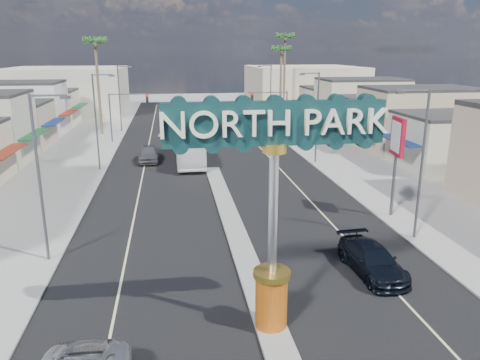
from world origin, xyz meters
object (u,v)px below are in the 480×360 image
object	(u,v)px
streetlight_l_near	(42,171)
streetlight_r_near	(420,158)
palm_left_far	(95,46)
gateway_sign	(274,191)
suv_right	(372,260)
palm_right_mid	(281,53)
bank_pylon_sign	(397,142)
streetlight_r_mid	(316,113)
traffic_signal_right	(273,105)
car_parked_left	(148,154)
streetlight_l_far	(121,95)
traffic_signal_left	(125,108)
streetlight_r_far	(270,93)
streetlight_l_mid	(97,117)
palm_right_far	(285,41)
city_bus	(189,147)

from	to	relation	value
streetlight_l_near	streetlight_r_near	xyz separation A→B (m)	(20.87, 0.00, 0.00)
palm_left_far	streetlight_r_near	bearing A→B (deg)	-59.64
gateway_sign	suv_right	bearing A→B (deg)	33.79
palm_right_mid	bank_pylon_sign	bearing A→B (deg)	-92.75
streetlight_r_mid	palm_left_far	world-z (taller)	palm_left_far
traffic_signal_right	car_parked_left	xyz separation A→B (m)	(-15.34, -10.93, -3.44)
streetlight_l_far	traffic_signal_right	bearing A→B (deg)	-22.20
traffic_signal_left	streetlight_l_far	world-z (taller)	streetlight_l_far
streetlight_l_far	streetlight_r_far	xyz separation A→B (m)	(20.87, 0.00, 0.00)
streetlight_l_mid	suv_right	world-z (taller)	streetlight_l_mid
streetlight_l_far	palm_right_far	world-z (taller)	palm_right_far
traffic_signal_left	palm_right_far	xyz separation A→B (m)	(24.18, 18.01, 8.11)
streetlight_r_near	palm_left_far	world-z (taller)	palm_left_far
streetlight_l_near	streetlight_l_mid	world-z (taller)	same
gateway_sign	bank_pylon_sign	world-z (taller)	gateway_sign
city_bus	palm_right_far	bearing A→B (deg)	59.92
gateway_sign	city_bus	size ratio (longest dim) A/B	0.81
traffic_signal_right	palm_right_mid	size ratio (longest dim) A/B	0.50
traffic_signal_right	suv_right	distance (m)	38.19
traffic_signal_right	streetlight_r_near	world-z (taller)	streetlight_r_near
streetlight_r_far	palm_right_mid	world-z (taller)	palm_right_mid
streetlight_l_near	streetlight_l_far	size ratio (longest dim) A/B	1.00
traffic_signal_left	city_bus	size ratio (longest dim) A/B	0.53
palm_left_far	suv_right	distance (m)	49.09
traffic_signal_right	bank_pylon_sign	distance (m)	30.12
streetlight_l_far	palm_left_far	bearing A→B (deg)	-142.08
palm_left_far	car_parked_left	world-z (taller)	palm_left_far
gateway_sign	streetlight_r_near	distance (m)	13.19
car_parked_left	bank_pylon_sign	bearing A→B (deg)	-48.65
streetlight_l_mid	palm_right_far	distance (m)	41.53
streetlight_r_mid	palm_right_mid	world-z (taller)	palm_right_mid
traffic_signal_right	streetlight_r_far	size ratio (longest dim) A/B	0.67
palm_right_far	streetlight_l_mid	bearing A→B (deg)	-128.48
palm_left_far	bank_pylon_sign	size ratio (longest dim) A/B	1.95
palm_right_mid	car_parked_left	bearing A→B (deg)	-129.88
suv_right	streetlight_l_mid	bearing A→B (deg)	120.96
gateway_sign	suv_right	distance (m)	9.03
streetlight_r_near	bank_pylon_sign	bearing A→B (deg)	82.07
streetlight_l_near	palm_left_far	size ratio (longest dim) A/B	0.69
palm_left_far	palm_right_mid	world-z (taller)	palm_left_far
streetlight_l_near	suv_right	size ratio (longest dim) A/B	1.76
palm_right_far	bank_pylon_sign	world-z (taller)	palm_right_far
streetlight_r_near	traffic_signal_right	bearing A→B (deg)	92.10
traffic_signal_right	streetlight_r_far	distance (m)	8.14
streetlight_l_near	streetlight_r_mid	size ratio (longest dim) A/B	1.00
streetlight_l_far	streetlight_r_far	bearing A→B (deg)	0.00
streetlight_l_far	palm_right_far	xyz separation A→B (m)	(25.43, 10.00, 7.32)
streetlight_l_far	bank_pylon_sign	xyz separation A→B (m)	(21.42, -38.05, 0.13)
bank_pylon_sign	traffic_signal_left	bearing A→B (deg)	131.27
palm_right_far	bank_pylon_sign	distance (m)	48.75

